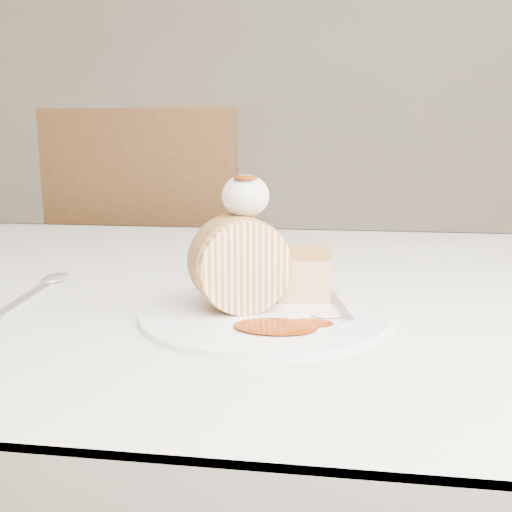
# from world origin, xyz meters

# --- Properties ---
(table) EXTENTS (1.40, 0.90, 0.75)m
(table) POSITION_xyz_m (0.00, 0.20, 0.66)
(table) COLOR silver
(table) RESTS_ON ground
(chair_far) EXTENTS (0.48, 0.48, 1.01)m
(chair_far) POSITION_xyz_m (-0.36, 0.90, 0.57)
(chair_far) COLOR brown
(chair_far) RESTS_ON ground
(plate) EXTENTS (0.29, 0.29, 0.01)m
(plate) POSITION_xyz_m (0.04, 0.03, 0.75)
(plate) COLOR white
(plate) RESTS_ON table
(roulade_slice) EXTENTS (0.11, 0.09, 0.09)m
(roulade_slice) POSITION_xyz_m (0.01, 0.03, 0.80)
(roulade_slice) COLOR #FFDFB1
(roulade_slice) RESTS_ON plate
(cake_chunk) EXTENTS (0.06, 0.06, 0.05)m
(cake_chunk) POSITION_xyz_m (0.07, 0.09, 0.78)
(cake_chunk) COLOR tan
(cake_chunk) RESTS_ON plate
(whipped_cream) EXTENTS (0.05, 0.05, 0.04)m
(whipped_cream) POSITION_xyz_m (0.02, 0.05, 0.87)
(whipped_cream) COLOR white
(whipped_cream) RESTS_ON roulade_slice
(caramel_drizzle) EXTENTS (0.02, 0.02, 0.01)m
(caramel_drizzle) POSITION_xyz_m (0.02, 0.04, 0.90)
(caramel_drizzle) COLOR maroon
(caramel_drizzle) RESTS_ON whipped_cream
(caramel_pool) EXTENTS (0.09, 0.06, 0.00)m
(caramel_pool) POSITION_xyz_m (0.06, -0.02, 0.76)
(caramel_pool) COLOR maroon
(caramel_pool) RESTS_ON plate
(fork) EXTENTS (0.05, 0.15, 0.00)m
(fork) POSITION_xyz_m (0.12, 0.05, 0.76)
(fork) COLOR silver
(fork) RESTS_ON plate
(spoon) EXTENTS (0.05, 0.18, 0.00)m
(spoon) POSITION_xyz_m (-0.24, 0.06, 0.75)
(spoon) COLOR silver
(spoon) RESTS_ON table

